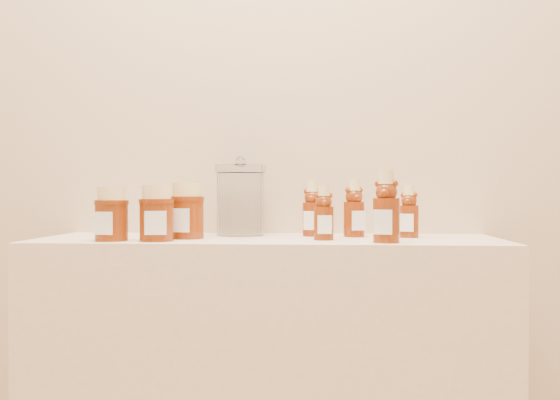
# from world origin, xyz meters

# --- Properties ---
(wall_back) EXTENTS (3.50, 0.02, 2.70)m
(wall_back) POSITION_xyz_m (0.00, 1.75, 1.35)
(wall_back) COLOR #CBAC89
(wall_back) RESTS_ON ground
(bear_bottle_back_left) EXTENTS (0.07, 0.07, 0.17)m
(bear_bottle_back_left) POSITION_xyz_m (0.11, 1.64, 0.99)
(bear_bottle_back_left) COLOR #5D1D07
(bear_bottle_back_left) RESTS_ON display_table
(bear_bottle_back_mid) EXTENTS (0.08, 0.08, 0.18)m
(bear_bottle_back_mid) POSITION_xyz_m (0.23, 1.62, 0.99)
(bear_bottle_back_mid) COLOR #5D1D07
(bear_bottle_back_mid) RESTS_ON display_table
(bear_bottle_back_right) EXTENTS (0.07, 0.07, 0.16)m
(bear_bottle_back_right) POSITION_xyz_m (0.37, 1.60, 0.98)
(bear_bottle_back_right) COLOR #5D1D07
(bear_bottle_back_right) RESTS_ON display_table
(bear_bottle_front_left) EXTENTS (0.06, 0.06, 0.16)m
(bear_bottle_front_left) POSITION_xyz_m (0.14, 1.50, 0.98)
(bear_bottle_front_left) COLOR #5D1D07
(bear_bottle_front_left) RESTS_ON display_table
(bear_bottle_front_right) EXTENTS (0.09, 0.09, 0.20)m
(bear_bottle_front_right) POSITION_xyz_m (0.29, 1.42, 1.00)
(bear_bottle_front_right) COLOR #5D1D07
(bear_bottle_front_right) RESTS_ON display_table
(honey_jar_left) EXTENTS (0.10, 0.10, 0.13)m
(honey_jar_left) POSITION_xyz_m (-0.38, 1.43, 0.97)
(honey_jar_left) COLOR #5D1D07
(honey_jar_left) RESTS_ON display_table
(honey_jar_back) EXTENTS (0.11, 0.11, 0.14)m
(honey_jar_back) POSITION_xyz_m (-0.21, 1.52, 0.97)
(honey_jar_back) COLOR #5D1D07
(honey_jar_back) RESTS_ON display_table
(honey_jar_front) EXTENTS (0.10, 0.10, 0.14)m
(honey_jar_front) POSITION_xyz_m (-0.27, 1.43, 0.97)
(honey_jar_front) COLOR #5D1D07
(honey_jar_front) RESTS_ON display_table
(glass_canister) EXTENTS (0.14, 0.14, 0.21)m
(glass_canister) POSITION_xyz_m (-0.09, 1.64, 1.01)
(glass_canister) COLOR white
(glass_canister) RESTS_ON display_table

